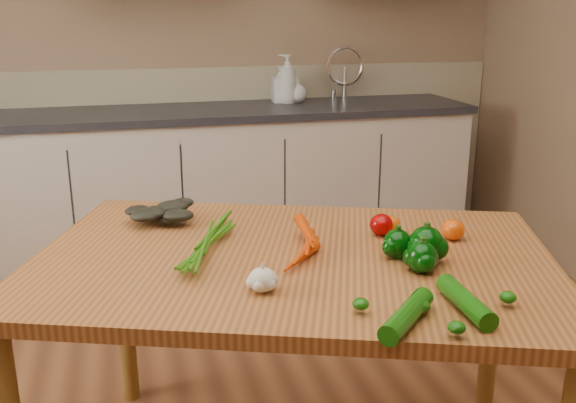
% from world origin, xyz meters
% --- Properties ---
extents(room, '(4.04, 5.04, 2.64)m').
position_xyz_m(room, '(0.00, 0.17, 1.25)').
color(room, brown).
rests_on(room, ground).
extents(counter_run, '(2.84, 0.64, 1.14)m').
position_xyz_m(counter_run, '(0.21, 2.19, 0.46)').
color(counter_run, '#C1B1A0').
rests_on(counter_run, ground).
extents(table, '(1.69, 1.38, 0.78)m').
position_xyz_m(table, '(0.08, 0.22, 0.69)').
color(table, '#A96131').
rests_on(table, ground).
extents(soap_bottle_a, '(0.13, 0.13, 0.28)m').
position_xyz_m(soap_bottle_a, '(0.60, 2.29, 1.04)').
color(soap_bottle_a, silver).
rests_on(soap_bottle_a, counter_run).
extents(soap_bottle_b, '(0.10, 0.10, 0.22)m').
position_xyz_m(soap_bottle_b, '(0.57, 2.33, 1.01)').
color(soap_bottle_b, silver).
rests_on(soap_bottle_b, counter_run).
extents(soap_bottle_c, '(0.17, 0.17, 0.15)m').
position_xyz_m(soap_bottle_c, '(0.66, 2.30, 0.98)').
color(soap_bottle_c, silver).
rests_on(soap_bottle_c, counter_run).
extents(carrot_bunch, '(0.32, 0.29, 0.07)m').
position_xyz_m(carrot_bunch, '(0.03, 0.26, 0.81)').
color(carrot_bunch, '#D93E05').
rests_on(carrot_bunch, table).
extents(leafy_greens, '(0.21, 0.19, 0.10)m').
position_xyz_m(leafy_greens, '(-0.27, 0.60, 0.83)').
color(leafy_greens, black).
rests_on(leafy_greens, table).
extents(garlic_bulb, '(0.07, 0.07, 0.06)m').
position_xyz_m(garlic_bulb, '(-0.06, 0.01, 0.81)').
color(garlic_bulb, silver).
rests_on(garlic_bulb, table).
extents(pepper_a, '(0.08, 0.08, 0.08)m').
position_xyz_m(pepper_a, '(0.35, 0.13, 0.82)').
color(pepper_a, '#023304').
rests_on(pepper_a, table).
extents(pepper_b, '(0.10, 0.10, 0.10)m').
position_xyz_m(pepper_b, '(0.42, 0.08, 0.83)').
color(pepper_b, '#023304').
rests_on(pepper_b, table).
extents(pepper_c, '(0.08, 0.08, 0.08)m').
position_xyz_m(pepper_c, '(0.38, 0.02, 0.82)').
color(pepper_c, '#023304').
rests_on(pepper_c, table).
extents(tomato_a, '(0.07, 0.07, 0.07)m').
position_xyz_m(tomato_a, '(0.38, 0.31, 0.81)').
color(tomato_a, '#940302').
rests_on(tomato_a, table).
extents(tomato_b, '(0.06, 0.06, 0.06)m').
position_xyz_m(tomato_b, '(0.41, 0.32, 0.81)').
color(tomato_b, '#DD4605').
rests_on(tomato_b, table).
extents(tomato_c, '(0.07, 0.07, 0.06)m').
position_xyz_m(tomato_c, '(0.58, 0.22, 0.81)').
color(tomato_c, '#DD4605').
rests_on(tomato_c, table).
extents(zucchini_a, '(0.06, 0.22, 0.05)m').
position_xyz_m(zucchini_a, '(0.37, -0.22, 0.80)').
color(zucchini_a, '#0E4A07').
rests_on(zucchini_a, table).
extents(zucchini_b, '(0.19, 0.19, 0.05)m').
position_xyz_m(zucchini_b, '(0.21, -0.25, 0.80)').
color(zucchini_b, '#0E4A07').
rests_on(zucchini_b, table).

